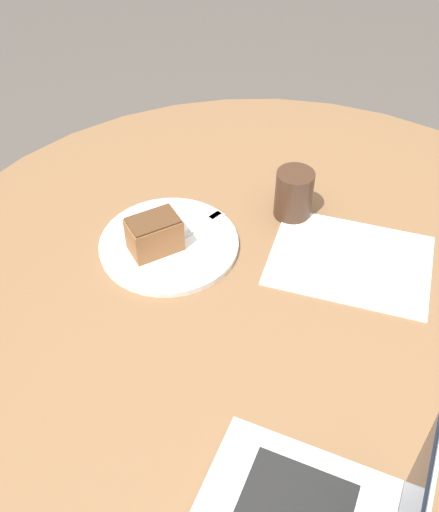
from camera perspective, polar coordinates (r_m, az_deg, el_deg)
The scene contains 7 objects.
ground_plane at distance 1.66m, azimuth 3.54°, elevation -21.02°, with size 12.00×12.00×0.00m, color #4C4742.
dining_table at distance 1.13m, azimuth 4.91°, elevation -7.72°, with size 1.37×1.37×0.72m.
paper_document at distance 1.13m, azimuth 12.33°, elevation -0.40°, with size 0.30×0.23×0.00m.
plate at distance 1.13m, azimuth -4.83°, elevation 1.15°, with size 0.26×0.26×0.01m.
cake_slice at distance 1.10m, azimuth -6.23°, elevation 2.07°, with size 0.11×0.11×0.07m.
fork at distance 1.15m, azimuth -2.29°, elevation 2.64°, with size 0.10×0.16×0.00m.
coffee_glass at distance 1.18m, azimuth 7.09°, elevation 5.87°, with size 0.07×0.07×0.10m.
Camera 1 is at (0.10, -0.69, 1.50)m, focal length 42.00 mm.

